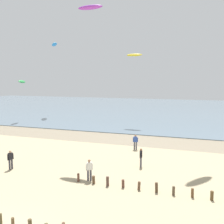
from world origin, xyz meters
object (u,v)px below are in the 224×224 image
object	(u,v)px
kite_aloft_2	(90,7)
person_far_down_beach	(89,169)
kite_aloft_0	(54,44)
kite_aloft_1	(22,82)
person_nearest_camera	(135,142)
person_left_flank	(11,159)
person_mid_beach	(141,157)
kite_aloft_5	(134,55)

from	to	relation	value
kite_aloft_2	person_far_down_beach	bearing A→B (deg)	114.43
kite_aloft_0	kite_aloft_1	distance (m)	12.87
person_nearest_camera	kite_aloft_1	xyz separation A→B (m)	(-24.92, 12.75, 6.58)
person_nearest_camera	kite_aloft_0	size ratio (longest dim) A/B	0.48
person_left_flank	person_far_down_beach	size ratio (longest dim) A/B	1.00
person_mid_beach	kite_aloft_1	size ratio (longest dim) A/B	0.65
kite_aloft_1	kite_aloft_5	bearing A→B (deg)	-96.34
kite_aloft_0	kite_aloft_2	size ratio (longest dim) A/B	1.36
kite_aloft_0	kite_aloft_5	world-z (taller)	kite_aloft_0
kite_aloft_5	person_mid_beach	bearing A→B (deg)	-71.87
person_nearest_camera	person_far_down_beach	distance (m)	10.11
person_nearest_camera	person_mid_beach	world-z (taller)	same
person_far_down_beach	kite_aloft_1	distance (m)	33.53
person_far_down_beach	kite_aloft_1	world-z (taller)	kite_aloft_1
person_nearest_camera	person_mid_beach	xyz separation A→B (m)	(1.87, -5.55, 0.00)
person_left_flank	kite_aloft_0	size ratio (longest dim) A/B	0.48
person_mid_beach	person_left_flank	bearing A→B (deg)	-157.96
kite_aloft_0	person_far_down_beach	bearing A→B (deg)	-174.88
person_nearest_camera	person_left_flank	size ratio (longest dim) A/B	1.00
person_nearest_camera	kite_aloft_1	size ratio (longest dim) A/B	0.65
kite_aloft_0	kite_aloft_1	bearing A→B (deg)	144.49
person_mid_beach	kite_aloft_0	xyz separation A→B (m)	(-25.72, 28.35, 14.56)
person_mid_beach	kite_aloft_0	size ratio (longest dim) A/B	0.48
person_nearest_camera	kite_aloft_1	distance (m)	28.76
person_left_flank	person_far_down_beach	bearing A→B (deg)	-1.19
kite_aloft_0	person_left_flank	bearing A→B (deg)	175.26
person_far_down_beach	kite_aloft_1	size ratio (longest dim) A/B	0.65
person_nearest_camera	person_far_down_beach	xyz separation A→B (m)	(-1.22, -10.03, 0.00)
person_mid_beach	kite_aloft_5	bearing A→B (deg)	105.75
person_nearest_camera	person_left_flank	xyz separation A→B (m)	(-8.81, -9.88, 0.00)
person_left_flank	kite_aloft_2	world-z (taller)	kite_aloft_2
person_left_flank	kite_aloft_2	bearing A→B (deg)	53.35
person_far_down_beach	kite_aloft_2	xyz separation A→B (m)	(-2.71, 6.72, 14.00)
kite_aloft_2	person_mid_beach	bearing A→B (deg)	161.37
person_far_down_beach	kite_aloft_2	size ratio (longest dim) A/B	0.65
person_far_down_beach	kite_aloft_0	bearing A→B (deg)	124.59
person_nearest_camera	kite_aloft_2	xyz separation A→B (m)	(-3.93, -3.31, 14.00)
person_mid_beach	kite_aloft_1	bearing A→B (deg)	145.65
person_mid_beach	kite_aloft_1	world-z (taller)	kite_aloft_1
person_mid_beach	kite_aloft_5	size ratio (longest dim) A/B	0.62
kite_aloft_5	kite_aloft_0	bearing A→B (deg)	163.58
person_nearest_camera	kite_aloft_5	distance (m)	20.04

